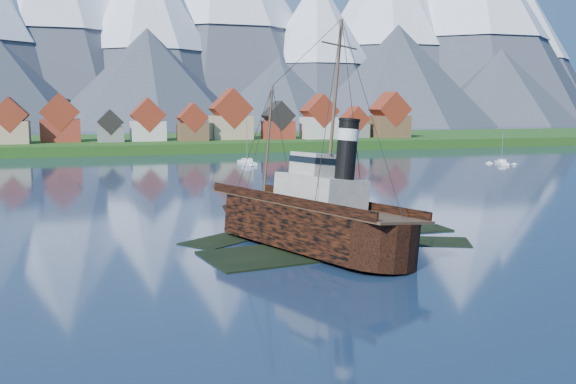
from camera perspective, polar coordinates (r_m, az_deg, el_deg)
name	(u,v)px	position (r m, az deg, el deg)	size (l,w,h in m)	color
ground	(318,247)	(66.16, 2.68, -4.91)	(1400.00, 1400.00, 0.00)	#172943
shoal	(327,245)	(68.81, 3.44, -4.72)	(31.71, 21.24, 1.14)	black
shore_bank	(150,147)	(232.02, -12.19, 3.95)	(600.00, 80.00, 3.20)	#1E4814
seawall	(163,155)	(194.33, -11.07, 3.29)	(600.00, 2.50, 2.00)	#3F3D38
town	(46,123)	(212.97, -20.72, 5.73)	(250.96, 16.69, 17.30)	maroon
mountains	(106,10)	(547.32, -15.91, 15.27)	(965.00, 340.00, 205.00)	#2D333D
tugboat_wreck	(301,216)	(66.55, 1.18, -2.18)	(7.05, 30.39, 24.09)	black
sailboat_d	(502,163)	(167.47, 18.46, 2.43)	(4.57, 7.58, 10.15)	white
sailboat_e	(247,163)	(159.23, -3.66, 2.57)	(2.59, 10.10, 11.69)	white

